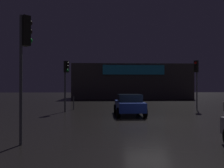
{
  "coord_description": "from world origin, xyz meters",
  "views": [
    {
      "loc": [
        -2.69,
        -13.94,
        2.03
      ],
      "look_at": [
        -1.72,
        5.91,
        2.17
      ],
      "focal_mm": 39.2,
      "sensor_mm": 36.0,
      "label": 1
    }
  ],
  "objects_px": {
    "traffic_signal_cross_left": "(66,75)",
    "traffic_signal_cross_right": "(25,45)",
    "store_building": "(130,82)",
    "car_near": "(129,104)",
    "traffic_signal_opposite": "(196,72)"
  },
  "relations": [
    {
      "from": "traffic_signal_cross_left",
      "to": "traffic_signal_cross_right",
      "type": "distance_m",
      "value": 10.47
    },
    {
      "from": "store_building",
      "to": "traffic_signal_cross_right",
      "type": "bearing_deg",
      "value": -103.65
    },
    {
      "from": "traffic_signal_cross_right",
      "to": "car_near",
      "type": "height_order",
      "value": "traffic_signal_cross_right"
    },
    {
      "from": "traffic_signal_cross_left",
      "to": "car_near",
      "type": "bearing_deg",
      "value": -26.17
    },
    {
      "from": "store_building",
      "to": "car_near",
      "type": "distance_m",
      "value": 23.35
    },
    {
      "from": "store_building",
      "to": "car_near",
      "type": "bearing_deg",
      "value": -97.28
    },
    {
      "from": "store_building",
      "to": "traffic_signal_cross_left",
      "type": "xyz_separation_m",
      "value": [
        -7.61,
        -20.79,
        0.17
      ]
    },
    {
      "from": "traffic_signal_cross_left",
      "to": "car_near",
      "type": "distance_m",
      "value": 5.61
    },
    {
      "from": "traffic_signal_cross_left",
      "to": "traffic_signal_cross_right",
      "type": "bearing_deg",
      "value": -89.88
    },
    {
      "from": "traffic_signal_cross_left",
      "to": "car_near",
      "type": "xyz_separation_m",
      "value": [
        4.66,
        -2.29,
        -2.13
      ]
    },
    {
      "from": "store_building",
      "to": "traffic_signal_opposite",
      "type": "xyz_separation_m",
      "value": [
        3.11,
        -19.74,
        0.49
      ]
    },
    {
      "from": "traffic_signal_opposite",
      "to": "car_near",
      "type": "distance_m",
      "value": 7.33
    },
    {
      "from": "store_building",
      "to": "traffic_signal_opposite",
      "type": "relative_size",
      "value": 4.45
    },
    {
      "from": "traffic_signal_cross_right",
      "to": "car_near",
      "type": "xyz_separation_m",
      "value": [
        4.64,
        8.17,
        -2.7
      ]
    },
    {
      "from": "traffic_signal_opposite",
      "to": "store_building",
      "type": "bearing_deg",
      "value": 98.94
    }
  ]
}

